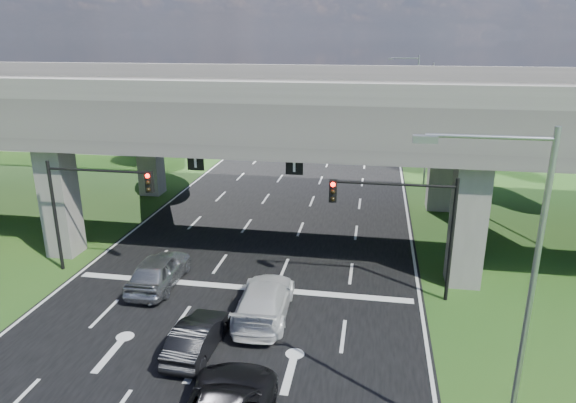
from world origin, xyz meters
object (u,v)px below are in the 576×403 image
(streetlight_near, at_px, (516,285))
(car_white, at_px, (264,300))
(streetlight_beyond, at_px, (413,94))
(streetlight_far, at_px, (424,116))
(signal_left, at_px, (90,197))
(car_dark, at_px, (198,337))
(signal_right, at_px, (405,215))
(car_silver, at_px, (159,270))

(streetlight_near, bearing_deg, car_white, 139.79)
(streetlight_near, xyz_separation_m, streetlight_beyond, (0.00, 46.00, 0.00))
(streetlight_far, xyz_separation_m, car_white, (-8.30, -22.99, -5.02))
(signal_left, bearing_deg, car_dark, -38.43)
(streetlight_far, bearing_deg, car_white, -109.85)
(streetlight_near, bearing_deg, signal_left, 150.98)
(signal_left, relative_size, streetlight_beyond, 0.60)
(streetlight_beyond, height_order, car_dark, streetlight_beyond)
(signal_left, distance_m, car_white, 10.60)
(streetlight_beyond, bearing_deg, signal_right, -93.61)
(streetlight_near, bearing_deg, signal_right, 102.88)
(signal_left, distance_m, car_dark, 10.32)
(streetlight_near, xyz_separation_m, car_white, (-8.30, 7.01, -5.02))
(signal_left, bearing_deg, streetlight_far, 48.22)
(streetlight_far, distance_m, streetlight_beyond, 16.00)
(car_dark, bearing_deg, car_white, -120.60)
(signal_right, bearing_deg, car_white, -154.08)
(streetlight_beyond, relative_size, car_dark, 2.42)
(signal_left, relative_size, car_white, 1.09)
(streetlight_far, distance_m, car_dark, 28.52)
(car_dark, bearing_deg, car_silver, -51.06)
(car_silver, bearing_deg, car_dark, 125.57)
(signal_left, relative_size, streetlight_near, 0.60)
(signal_right, xyz_separation_m, streetlight_far, (2.27, 20.06, 1.66))
(streetlight_near, bearing_deg, car_silver, 147.44)
(streetlight_beyond, distance_m, car_silver, 39.91)
(signal_right, bearing_deg, streetlight_beyond, 86.39)
(streetlight_near, bearing_deg, car_dark, 159.26)
(signal_right, relative_size, car_white, 1.09)
(streetlight_far, bearing_deg, streetlight_beyond, 90.00)
(streetlight_beyond, bearing_deg, signal_left, -116.43)
(car_silver, bearing_deg, streetlight_far, -124.90)
(car_white, bearing_deg, streetlight_far, -112.19)
(streetlight_far, bearing_deg, car_dark, -111.56)
(streetlight_far, xyz_separation_m, car_dark, (-10.31, -26.09, -5.14))
(car_silver, relative_size, car_white, 0.89)
(car_silver, bearing_deg, streetlight_near, 146.41)
(signal_left, relative_size, car_silver, 1.22)
(streetlight_far, distance_m, car_white, 24.95)
(signal_right, bearing_deg, car_silver, -175.44)
(signal_left, distance_m, streetlight_far, 26.95)
(streetlight_near, distance_m, streetlight_far, 30.00)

